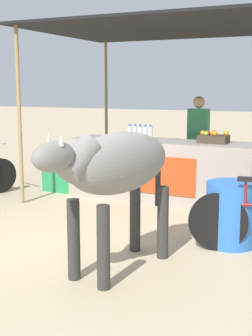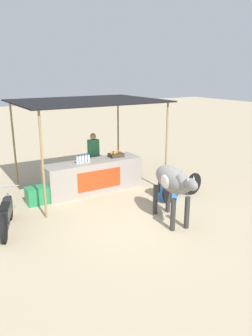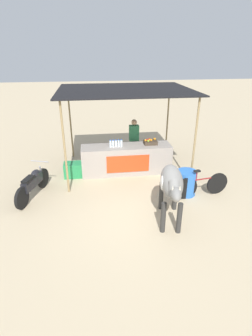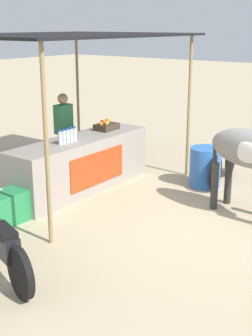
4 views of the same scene
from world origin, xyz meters
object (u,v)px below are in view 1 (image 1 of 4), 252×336
at_px(water_barrel, 231,214).
at_px(cow, 116,168).
at_px(fruit_crate, 213,138).
at_px(vendor_behind_counter, 198,144).
at_px(stall_counter, 161,170).
at_px(cooler_box, 63,177).

distance_m(water_barrel, cow, 1.64).
relative_size(water_barrel, cow, 0.40).
height_order(fruit_crate, cow, cow).
xyz_separation_m(vendor_behind_counter, cow, (0.27, -3.71, 0.18)).
bearing_deg(vendor_behind_counter, water_barrel, -65.43).
xyz_separation_m(stall_counter, fruit_crate, (0.83, 0.06, 0.56)).
relative_size(fruit_crate, vendor_behind_counter, 0.27).
bearing_deg(fruit_crate, cow, -93.23).
bearing_deg(vendor_behind_counter, stall_counter, -116.92).
relative_size(cooler_box, water_barrel, 0.81).
distance_m(stall_counter, cooler_box, 1.81).
relative_size(stall_counter, fruit_crate, 6.82).
distance_m(cooler_box, water_barrel, 3.69).
distance_m(fruit_crate, cow, 3.02).
xyz_separation_m(cooler_box, cow, (2.45, -2.86, 0.79)).
height_order(vendor_behind_counter, cow, vendor_behind_counter).
distance_m(stall_counter, water_barrel, 2.30).
bearing_deg(fruit_crate, water_barrel, -68.85).
height_order(fruit_crate, vendor_behind_counter, vendor_behind_counter).
distance_m(vendor_behind_counter, cow, 3.72).
bearing_deg(vendor_behind_counter, cow, -85.78).
bearing_deg(cooler_box, cow, -49.39).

